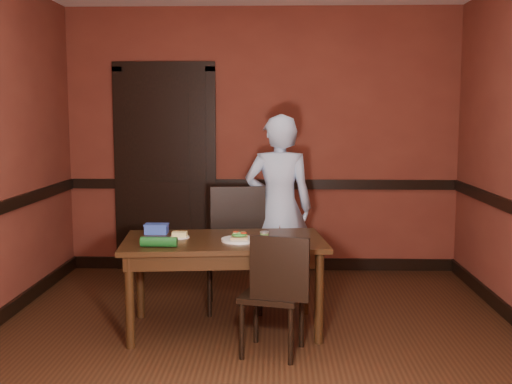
# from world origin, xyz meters

# --- Properties ---
(floor) EXTENTS (4.00, 4.50, 0.01)m
(floor) POSITION_xyz_m (0.00, 0.00, 0.00)
(floor) COLOR black
(floor) RESTS_ON ground
(wall_back) EXTENTS (4.00, 0.02, 2.70)m
(wall_back) POSITION_xyz_m (0.00, 2.25, 1.35)
(wall_back) COLOR maroon
(wall_back) RESTS_ON ground
(wall_front) EXTENTS (4.00, 0.02, 2.70)m
(wall_front) POSITION_xyz_m (0.00, -2.25, 1.35)
(wall_front) COLOR maroon
(wall_front) RESTS_ON ground
(dado_back) EXTENTS (4.00, 0.03, 0.10)m
(dado_back) POSITION_xyz_m (0.00, 2.23, 0.90)
(dado_back) COLOR black
(dado_back) RESTS_ON ground
(baseboard_back) EXTENTS (4.00, 0.03, 0.12)m
(baseboard_back) POSITION_xyz_m (0.00, 2.23, 0.06)
(baseboard_back) COLOR black
(baseboard_back) RESTS_ON ground
(door) EXTENTS (1.05, 0.07, 2.20)m
(door) POSITION_xyz_m (-1.00, 2.22, 1.09)
(door) COLOR black
(door) RESTS_ON ground
(dining_table) EXTENTS (1.57, 0.99, 0.70)m
(dining_table) POSITION_xyz_m (-0.24, 0.34, 0.35)
(dining_table) COLOR black
(dining_table) RESTS_ON floor
(chair_far) EXTENTS (0.51, 0.51, 1.01)m
(chair_far) POSITION_xyz_m (-0.20, 0.87, 0.50)
(chair_far) COLOR black
(chair_far) RESTS_ON floor
(chair_near) EXTENTS (0.48, 0.48, 0.84)m
(chair_near) POSITION_xyz_m (0.13, -0.13, 0.42)
(chair_near) COLOR black
(chair_near) RESTS_ON floor
(person) EXTENTS (0.59, 0.39, 1.62)m
(person) POSITION_xyz_m (0.17, 1.18, 0.81)
(person) COLOR #A4BFDE
(person) RESTS_ON floor
(sandwich_plate) EXTENTS (0.27, 0.27, 0.07)m
(sandwich_plate) POSITION_xyz_m (-0.12, 0.27, 0.72)
(sandwich_plate) COLOR white
(sandwich_plate) RESTS_ON dining_table
(sauce_jar) EXTENTS (0.07, 0.07, 0.08)m
(sauce_jar) POSITION_xyz_m (0.07, 0.23, 0.74)
(sauce_jar) COLOR #567E3C
(sauce_jar) RESTS_ON dining_table
(cheese_saucer) EXTENTS (0.15, 0.15, 0.05)m
(cheese_saucer) POSITION_xyz_m (-0.58, 0.38, 0.72)
(cheese_saucer) COLOR white
(cheese_saucer) RESTS_ON dining_table
(food_tub) EXTENTS (0.18, 0.13, 0.08)m
(food_tub) POSITION_xyz_m (-0.78, 0.54, 0.74)
(food_tub) COLOR blue
(food_tub) RESTS_ON dining_table
(wrapped_veg) EXTENTS (0.26, 0.08, 0.07)m
(wrapped_veg) POSITION_xyz_m (-0.67, 0.04, 0.73)
(wrapped_veg) COLOR #144C1A
(wrapped_veg) RESTS_ON dining_table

